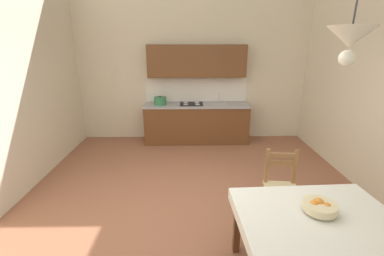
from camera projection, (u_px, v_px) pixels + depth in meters
ground_plane at (197, 220)px, 3.56m from camera, size 5.87×6.94×0.10m
wall_back at (192, 47)px, 5.94m from camera, size 5.87×0.12×4.29m
kitchen_cabinetry at (196, 106)px, 6.03m from camera, size 2.40×0.63×2.20m
dining_table at (316, 226)px, 2.40m from camera, size 1.47×1.09×0.75m
dining_chair_kitchen_side at (281, 188)px, 3.40m from camera, size 0.46×0.46×0.93m
fruit_bowl at (319, 206)px, 2.39m from camera, size 0.30×0.30×0.12m
pendant_lamp at (350, 38)px, 1.75m from camera, size 0.32×0.32×0.81m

